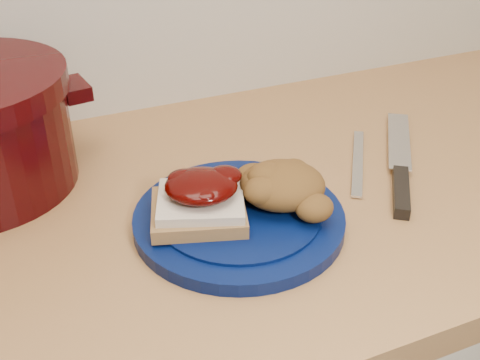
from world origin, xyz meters
name	(u,v)px	position (x,y,z in m)	size (l,w,h in m)	color
plate	(239,219)	(0.03, 1.44, 0.91)	(0.25, 0.25, 0.02)	#041140
sandwich	(200,200)	(-0.02, 1.44, 0.94)	(0.13, 0.12, 0.05)	olive
stuffing_mound	(282,185)	(0.08, 1.43, 0.95)	(0.10, 0.09, 0.05)	brown
chef_knife	(400,176)	(0.26, 1.44, 0.91)	(0.18, 0.25, 0.02)	black
butter_knife	(358,162)	(0.24, 1.50, 0.90)	(0.18, 0.01, 0.00)	silver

